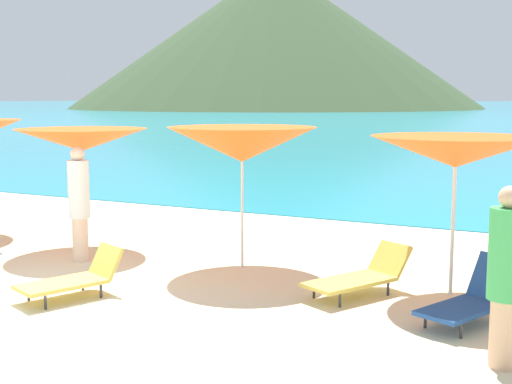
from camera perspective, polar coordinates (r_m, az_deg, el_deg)
The scene contains 10 objects.
ground_plane at distance 17.74m, azimuth 4.82°, elevation -1.22°, with size 50.00×100.00×0.30m, color beige.
headland_hill at distance 164.63m, azimuth 1.55°, elevation 12.54°, with size 93.96×93.96×32.67m, color #384C2D.
umbrella_3 at distance 12.29m, azimuth -14.04°, elevation 4.14°, with size 2.32×2.32×2.07m.
umbrella_4 at distance 10.55m, azimuth -1.15°, elevation 3.89°, with size 2.46×2.46×2.16m.
umbrella_5 at distance 9.41m, azimuth 15.96°, elevation 3.15°, with size 2.38×2.38×2.11m.
lounge_chair_2 at distance 9.51m, azimuth -14.60°, elevation -6.78°, with size 1.02×1.45×0.62m.
lounge_chair_3 at distance 9.42m, azimuth 8.51°, elevation -6.76°, with size 1.19×1.64×0.62m.
lounge_chair_9 at distance 8.57m, azimuth 17.16°, elevation -8.29°, with size 1.03×1.48×0.73m.
beachgoer_0 at distance 7.14m, azimuth 19.75°, elevation -6.24°, with size 0.36×0.36×1.78m.
beachgoer_3 at distance 11.42m, azimuth -14.22°, elevation -0.69°, with size 0.34×0.34×1.84m.
Camera 1 is at (6.59, -6.24, 2.61)m, focal length 49.07 mm.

